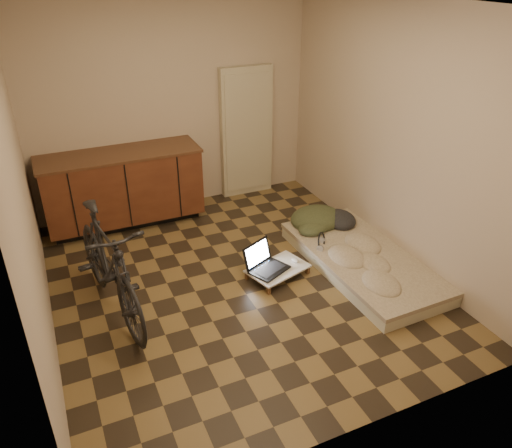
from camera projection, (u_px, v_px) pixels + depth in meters
name	position (u px, v px, depth m)	size (l,w,h in m)	color
room_shell	(234.00, 160.00, 4.43)	(3.50, 4.00, 2.60)	brown
cabinets	(123.00, 188.00, 5.92)	(1.84, 0.62, 0.91)	black
appliance_panel	(246.00, 133.00, 6.54)	(0.70, 0.10, 1.70)	beige
bicycle	(108.00, 260.00, 4.37)	(0.50, 1.70, 1.10)	black
futon	(362.00, 261.00, 5.23)	(0.96, 1.94, 0.17)	beige
clothing_pile	(323.00, 213.00, 5.73)	(0.65, 0.54, 0.26)	#343B22
headphones	(322.00, 240.00, 5.29)	(0.22, 0.20, 0.15)	black
lap_desk	(278.00, 269.00, 5.08)	(0.69, 0.55, 0.10)	brown
laptop	(265.00, 264.00, 5.04)	(0.48, 0.46, 0.26)	black
mouse	(295.00, 260.00, 5.17)	(0.06, 0.10, 0.03)	white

